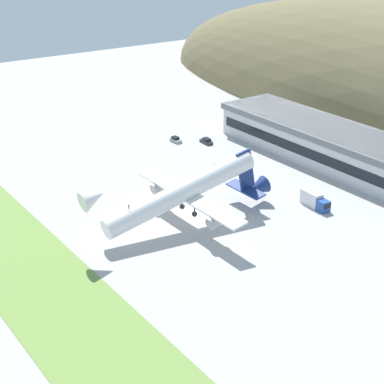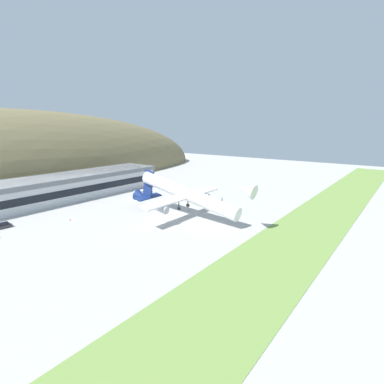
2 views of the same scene
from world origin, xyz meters
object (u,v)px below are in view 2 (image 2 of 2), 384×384
(terminal_building, at_px, (72,184))
(fuel_truck, at_px, (143,194))
(cargo_airplane, at_px, (185,194))
(traffic_cone_0, at_px, (70,219))
(service_car_0, at_px, (3,226))

(terminal_building, bearing_deg, fuel_truck, -56.42)
(cargo_airplane, xyz_separation_m, traffic_cone_0, (-23.93, 25.65, -6.93))
(terminal_building, bearing_deg, traffic_cone_0, -123.11)
(cargo_airplane, height_order, service_car_0, cargo_airplane)
(fuel_truck, distance_m, traffic_cone_0, 33.33)
(traffic_cone_0, bearing_deg, service_car_0, 151.12)
(cargo_airplane, xyz_separation_m, service_car_0, (-39.24, 34.09, -6.55))
(cargo_airplane, bearing_deg, service_car_0, 139.01)
(fuel_truck, bearing_deg, cargo_airplane, -107.92)
(terminal_building, distance_m, service_car_0, 37.74)
(cargo_airplane, relative_size, traffic_cone_0, 78.98)
(fuel_truck, relative_size, traffic_cone_0, 13.69)
(service_car_0, bearing_deg, cargo_airplane, -40.99)
(terminal_building, relative_size, service_car_0, 17.24)
(service_car_0, distance_m, traffic_cone_0, 17.49)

